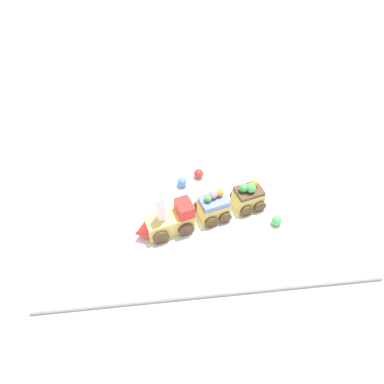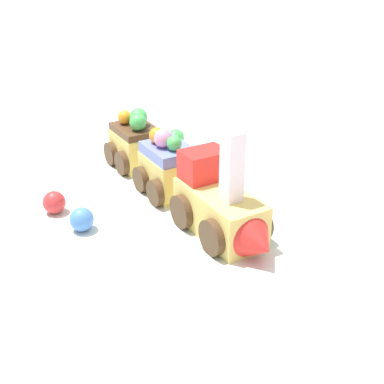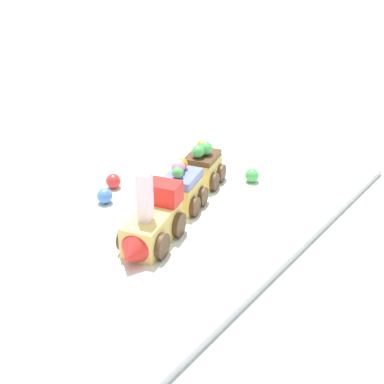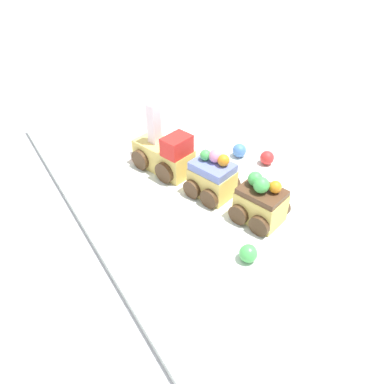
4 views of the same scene
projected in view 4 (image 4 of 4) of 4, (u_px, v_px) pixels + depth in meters
name	position (u px, v px, depth m)	size (l,w,h in m)	color
ground_plane	(190.00, 195.00, 0.59)	(10.00, 10.00, 0.00)	#B2B2B7
display_board	(190.00, 192.00, 0.59)	(0.69, 0.34, 0.01)	silver
cake_train_locomotive	(161.00, 153.00, 0.62)	(0.14, 0.08, 0.11)	#EACC66
cake_car_blueberry	(212.00, 178.00, 0.56)	(0.08, 0.08, 0.08)	#EACC66
cake_car_chocolate	(260.00, 203.00, 0.51)	(0.08, 0.08, 0.07)	#EACC66
gumball_red	(267.00, 158.00, 0.63)	(0.02, 0.02, 0.02)	red
gumball_blue	(239.00, 150.00, 0.65)	(0.02, 0.02, 0.02)	#4C84E0
gumball_green	(248.00, 253.00, 0.46)	(0.02, 0.02, 0.02)	#4CBC56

